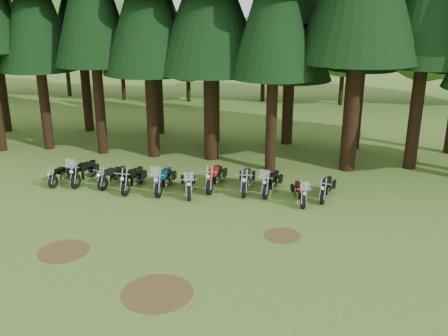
{
  "coord_description": "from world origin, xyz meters",
  "views": [
    {
      "loc": [
        5.13,
        -16.48,
        8.37
      ],
      "look_at": [
        1.53,
        5.0,
        1.0
      ],
      "focal_mm": 40.0,
      "sensor_mm": 36.0,
      "label": 1
    }
  ],
  "objects_px": {
    "motorcycle_5": "(188,184)",
    "motorcycle_6": "(215,177)",
    "motorcycle_7": "(246,180)",
    "motorcycle_4": "(164,180)",
    "motorcycle_3": "(133,179)",
    "motorcycle_0": "(63,175)",
    "motorcycle_9": "(300,193)",
    "motorcycle_10": "(326,188)",
    "motorcycle_1": "(84,172)",
    "motorcycle_8": "(271,183)",
    "motorcycle_2": "(113,176)"
  },
  "relations": [
    {
      "from": "motorcycle_5",
      "to": "motorcycle_9",
      "type": "distance_m",
      "value": 5.0
    },
    {
      "from": "motorcycle_5",
      "to": "motorcycle_6",
      "type": "xyz_separation_m",
      "value": [
        1.04,
        0.99,
        0.04
      ]
    },
    {
      "from": "motorcycle_10",
      "to": "motorcycle_6",
      "type": "bearing_deg",
      "value": -173.08
    },
    {
      "from": "motorcycle_0",
      "to": "motorcycle_9",
      "type": "distance_m",
      "value": 11.28
    },
    {
      "from": "motorcycle_6",
      "to": "motorcycle_1",
      "type": "bearing_deg",
      "value": -171.82
    },
    {
      "from": "motorcycle_1",
      "to": "motorcycle_2",
      "type": "relative_size",
      "value": 1.19
    },
    {
      "from": "motorcycle_8",
      "to": "motorcycle_10",
      "type": "bearing_deg",
      "value": 7.53
    },
    {
      "from": "motorcycle_1",
      "to": "motorcycle_2",
      "type": "distance_m",
      "value": 1.51
    },
    {
      "from": "motorcycle_5",
      "to": "motorcycle_8",
      "type": "bearing_deg",
      "value": -3.23
    },
    {
      "from": "motorcycle_3",
      "to": "motorcycle_4",
      "type": "relative_size",
      "value": 0.96
    },
    {
      "from": "motorcycle_1",
      "to": "motorcycle_9",
      "type": "height_order",
      "value": "motorcycle_1"
    },
    {
      "from": "motorcycle_3",
      "to": "motorcycle_4",
      "type": "xyz_separation_m",
      "value": [
        1.46,
        0.04,
        0.03
      ]
    },
    {
      "from": "motorcycle_0",
      "to": "motorcycle_6",
      "type": "xyz_separation_m",
      "value": [
        7.31,
        0.61,
        0.1
      ]
    },
    {
      "from": "motorcycle_2",
      "to": "motorcycle_5",
      "type": "xyz_separation_m",
      "value": [
        3.8,
        -0.52,
        0.04
      ]
    },
    {
      "from": "motorcycle_6",
      "to": "motorcycle_2",
      "type": "bearing_deg",
      "value": -169.27
    },
    {
      "from": "motorcycle_0",
      "to": "motorcycle_4",
      "type": "distance_m",
      "value": 5.07
    },
    {
      "from": "motorcycle_1",
      "to": "motorcycle_5",
      "type": "relative_size",
      "value": 1.09
    },
    {
      "from": "motorcycle_0",
      "to": "motorcycle_6",
      "type": "bearing_deg",
      "value": 16.32
    },
    {
      "from": "motorcycle_9",
      "to": "motorcycle_7",
      "type": "bearing_deg",
      "value": 146.35
    },
    {
      "from": "motorcycle_4",
      "to": "motorcycle_10",
      "type": "relative_size",
      "value": 1.15
    },
    {
      "from": "motorcycle_5",
      "to": "motorcycle_10",
      "type": "height_order",
      "value": "motorcycle_5"
    },
    {
      "from": "motorcycle_5",
      "to": "motorcycle_6",
      "type": "relative_size",
      "value": 0.9
    },
    {
      "from": "motorcycle_8",
      "to": "motorcycle_5",
      "type": "bearing_deg",
      "value": -155.94
    },
    {
      "from": "motorcycle_7",
      "to": "motorcycle_10",
      "type": "height_order",
      "value": "motorcycle_7"
    },
    {
      "from": "motorcycle_2",
      "to": "motorcycle_6",
      "type": "bearing_deg",
      "value": 22.6
    },
    {
      "from": "motorcycle_2",
      "to": "motorcycle_9",
      "type": "xyz_separation_m",
      "value": [
        8.8,
        -0.66,
        -0.0
      ]
    },
    {
      "from": "motorcycle_1",
      "to": "motorcycle_3",
      "type": "relative_size",
      "value": 1.03
    },
    {
      "from": "motorcycle_1",
      "to": "motorcycle_3",
      "type": "bearing_deg",
      "value": -6.68
    },
    {
      "from": "motorcycle_3",
      "to": "motorcycle_10",
      "type": "bearing_deg",
      "value": 7.02
    },
    {
      "from": "motorcycle_1",
      "to": "motorcycle_7",
      "type": "relative_size",
      "value": 1.01
    },
    {
      "from": "motorcycle_7",
      "to": "motorcycle_10",
      "type": "bearing_deg",
      "value": -6.4
    },
    {
      "from": "motorcycle_3",
      "to": "motorcycle_6",
      "type": "relative_size",
      "value": 0.95
    },
    {
      "from": "motorcycle_1",
      "to": "motorcycle_2",
      "type": "xyz_separation_m",
      "value": [
        1.5,
        -0.14,
        -0.08
      ]
    },
    {
      "from": "motorcycle_4",
      "to": "motorcycle_6",
      "type": "distance_m",
      "value": 2.38
    },
    {
      "from": "motorcycle_4",
      "to": "motorcycle_9",
      "type": "height_order",
      "value": "motorcycle_4"
    },
    {
      "from": "motorcycle_1",
      "to": "motorcycle_8",
      "type": "distance_m",
      "value": 8.97
    },
    {
      "from": "motorcycle_7",
      "to": "motorcycle_8",
      "type": "distance_m",
      "value": 1.16
    },
    {
      "from": "motorcycle_8",
      "to": "motorcycle_9",
      "type": "bearing_deg",
      "value": -22.03
    },
    {
      "from": "motorcycle_6",
      "to": "motorcycle_8",
      "type": "xyz_separation_m",
      "value": [
        2.63,
        -0.23,
        -0.03
      ]
    },
    {
      "from": "motorcycle_5",
      "to": "motorcycle_7",
      "type": "xyz_separation_m",
      "value": [
        2.52,
        0.86,
        0.03
      ]
    },
    {
      "from": "motorcycle_5",
      "to": "motorcycle_8",
      "type": "xyz_separation_m",
      "value": [
        3.67,
        0.77,
        0.01
      ]
    },
    {
      "from": "motorcycle_4",
      "to": "motorcycle_5",
      "type": "distance_m",
      "value": 1.23
    },
    {
      "from": "motorcycle_3",
      "to": "motorcycle_1",
      "type": "bearing_deg",
      "value": 173.85
    },
    {
      "from": "motorcycle_3",
      "to": "motorcycle_4",
      "type": "height_order",
      "value": "motorcycle_4"
    },
    {
      "from": "motorcycle_2",
      "to": "motorcycle_4",
      "type": "xyz_separation_m",
      "value": [
        2.59,
        -0.31,
        0.08
      ]
    },
    {
      "from": "motorcycle_7",
      "to": "motorcycle_4",
      "type": "bearing_deg",
      "value": -171.8
    },
    {
      "from": "motorcycle_3",
      "to": "motorcycle_5",
      "type": "height_order",
      "value": "motorcycle_5"
    },
    {
      "from": "motorcycle_7",
      "to": "motorcycle_6",
      "type": "bearing_deg",
      "value": 173.18
    },
    {
      "from": "motorcycle_3",
      "to": "motorcycle_8",
      "type": "relative_size",
      "value": 1.02
    },
    {
      "from": "motorcycle_5",
      "to": "motorcycle_6",
      "type": "height_order",
      "value": "motorcycle_5"
    }
  ]
}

